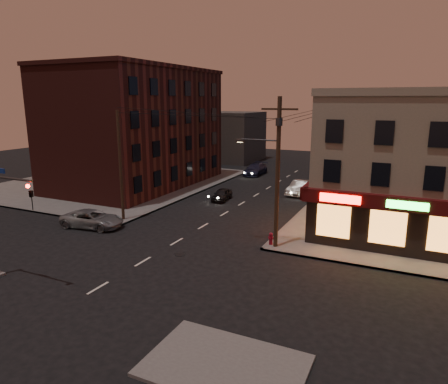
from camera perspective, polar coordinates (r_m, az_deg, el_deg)
The scene contains 16 objects.
ground at distance 25.95m, azimuth -11.52°, elevation -9.72°, with size 120.00×120.00×0.00m, color black.
sidewalk_ne at distance 39.39m, azimuth 29.37°, elevation -3.17°, with size 24.00×28.00×0.15m, color #514F4C.
sidewalk_nw at distance 51.05m, azimuth -15.05°, elevation 1.44°, with size 24.00×28.00×0.15m, color #514F4C.
pizza_building at distance 32.77m, azimuth 27.36°, elevation 3.54°, with size 15.85×12.85×10.50m.
brick_apartment at distance 48.00m, azimuth -12.28°, elevation 8.81°, with size 12.00×20.00×13.00m, color #471916.
bg_building_ne_a at distance 57.36m, azimuth 24.63°, elevation 5.40°, with size 10.00×12.00×7.00m, color #3F3D3A.
bg_building_nw at distance 67.23m, azimuth 0.95°, elevation 7.95°, with size 9.00×10.00×8.00m, color #3F3D3A.
bg_building_ne_b at distance 71.39m, azimuth 23.23°, elevation 6.39°, with size 8.00×8.00×6.00m, color #3F3D3A.
utility_pole_main at distance 26.37m, azimuth 7.45°, elevation 3.84°, with size 4.20×0.44×10.00m.
utility_pole_far at distance 51.87m, azimuth 16.61°, elevation 6.64°, with size 0.26×0.26×9.00m, color #382619.
utility_pole_west at distance 33.73m, azimuth -14.58°, elevation 3.61°, with size 0.24×0.24×9.00m, color #382619.
suv_cross at distance 33.45m, azimuth -18.29°, elevation -3.67°, with size 2.30×4.98×1.38m, color gray.
sedan_near at distance 40.38m, azimuth -0.30°, elevation -0.35°, with size 1.39×3.45×1.17m, color black.
sedan_mid at distance 43.56m, azimuth 10.76°, elevation 0.62°, with size 1.58×4.53×1.49m, color slate.
sedan_far at distance 54.31m, azimuth 4.51°, elevation 3.25°, with size 2.12×5.21×1.51m, color #1B1D37.
fire_hydrant at distance 27.92m, azimuth 6.71°, elevation -6.54°, with size 0.39×0.39×0.86m.
Camera 1 is at (14.64, -19.00, 9.90)m, focal length 32.00 mm.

